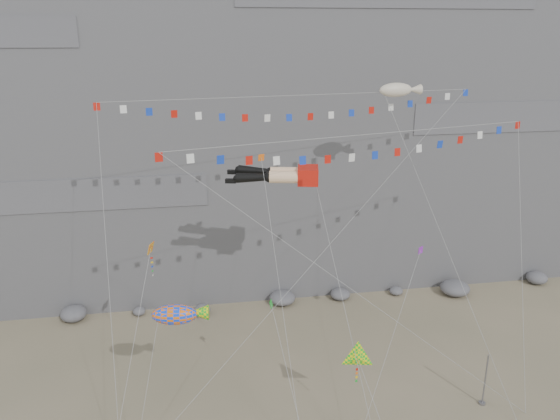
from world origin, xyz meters
name	(u,v)px	position (x,y,z in m)	size (l,w,h in m)	color
ground	(323,415)	(0.00, 0.00, 0.00)	(120.00, 120.00, 0.00)	gray
cliff	(260,41)	(0.00, 32.00, 25.00)	(80.00, 28.00, 50.00)	slate
talus_boulders	(282,298)	(0.00, 17.00, 0.60)	(60.00, 3.00, 1.20)	slate
anchor_pole_right	(485,380)	(11.80, -0.77, 2.07)	(0.12, 0.12, 4.14)	gray
legs_kite	(282,175)	(-1.78, 6.81, 15.99)	(8.09, 16.19, 21.34)	red
flag_banner_upper	(300,96)	(0.12, 10.01, 21.35)	(29.40, 16.09, 28.88)	red
flag_banner_lower	(365,135)	(3.15, 3.15, 19.45)	(26.63, 8.97, 23.08)	red
harlequin_kite	(151,249)	(-11.37, 3.89, 11.95)	(3.78, 9.64, 15.14)	red
fish_windsock	(175,315)	(-9.87, -0.35, 9.14)	(5.11, 3.81, 10.16)	orange
delta_kite	(358,358)	(1.67, -2.03, 5.81)	(2.66, 7.67, 9.30)	yellow
blimp_windsock	(396,91)	(7.87, 10.12, 21.59)	(7.42, 14.07, 25.87)	beige
small_kite_a	(262,164)	(-3.27, 6.86, 16.90)	(1.55, 12.79, 21.13)	orange
small_kite_b	(420,253)	(8.77, 5.27, 9.75)	(8.97, 11.00, 16.46)	purple
small_kite_c	(272,307)	(-3.55, 0.69, 8.57)	(2.06, 8.81, 12.04)	green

